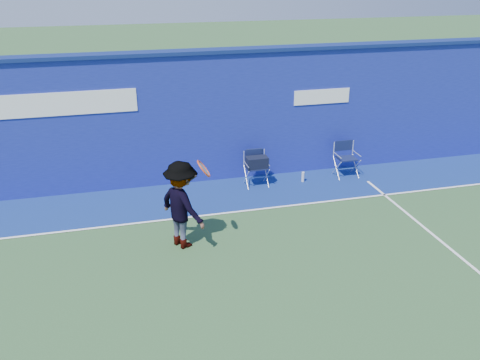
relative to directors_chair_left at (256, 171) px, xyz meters
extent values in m
plane|color=#2E512B|center=(-1.84, -4.47, -0.36)|extent=(80.00, 80.00, 0.00)
cube|color=navy|center=(-1.84, 0.73, 1.14)|extent=(24.00, 0.40, 3.00)
cube|color=navy|center=(-1.84, 0.73, 2.68)|extent=(24.00, 0.50, 0.08)
cube|color=white|center=(-4.84, 0.52, 1.74)|extent=(4.50, 0.02, 0.50)
cube|color=white|center=(1.76, 0.52, 1.54)|extent=(1.40, 0.02, 0.35)
cube|color=navy|center=(-1.84, -0.37, -0.35)|extent=(24.00, 1.80, 0.01)
cube|color=white|center=(-1.84, -1.27, -0.34)|extent=(24.00, 0.06, 0.01)
cube|color=#11193F|center=(0.00, -0.01, 0.09)|extent=(0.44, 0.37, 0.03)
cube|color=silver|center=(0.00, 0.21, 0.27)|extent=(0.50, 0.02, 0.36)
cube|color=#11193F|center=(0.00, 0.21, 0.35)|extent=(0.44, 0.02, 0.25)
cube|color=black|center=(0.00, -0.03, 0.23)|extent=(0.50, 0.29, 0.27)
cube|color=#11193F|center=(0.00, 0.21, 0.38)|extent=(0.36, 0.05, 0.20)
cube|color=#11193F|center=(2.29, 0.00, 0.11)|extent=(0.45, 0.38, 0.03)
cube|color=silver|center=(2.29, 0.22, 0.29)|extent=(0.51, 0.02, 0.37)
cube|color=#11193F|center=(2.29, 0.22, 0.36)|extent=(0.45, 0.02, 0.26)
cylinder|color=silver|center=(1.14, -0.08, -0.23)|extent=(0.07, 0.07, 0.25)
imported|color=#EA4738|center=(-2.07, -2.32, 0.47)|extent=(1.08, 1.23, 1.65)
torus|color=red|center=(-1.67, -2.44, 1.18)|extent=(0.28, 0.39, 0.32)
cylinder|color=gray|center=(-1.67, -2.44, 1.18)|extent=(0.22, 0.33, 0.26)
cylinder|color=black|center=(-1.94, -2.47, 0.98)|extent=(0.30, 0.07, 0.23)
camera|label=1|loc=(-3.07, -10.56, 4.49)|focal=38.00mm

